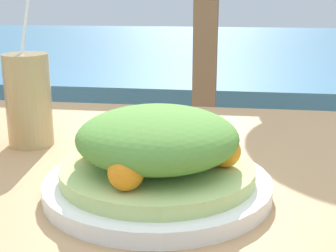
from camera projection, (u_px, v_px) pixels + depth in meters
The scene contains 5 objects.
patio_table at pixel (164, 241), 0.68m from camera, with size 1.00×0.85×0.72m.
railing_fence at pixel (205, 53), 1.40m from camera, with size 2.80×0.08×1.06m.
sea_backdrop at pixel (224, 78), 3.92m from camera, with size 12.00×4.00×0.58m.
salad_plate at pixel (156, 157), 0.58m from camera, with size 0.29×0.29×0.11m.
drink_glass at pixel (29, 100), 0.77m from camera, with size 0.07×0.07×0.25m.
Camera 1 is at (0.09, -0.60, 0.96)m, focal length 50.00 mm.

